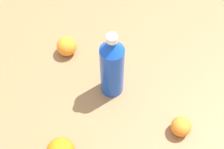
% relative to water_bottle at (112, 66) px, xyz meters
% --- Properties ---
extents(ground_plane, '(2.40, 2.40, 0.00)m').
position_rel_water_bottle_xyz_m(ground_plane, '(-0.02, 0.03, -0.12)').
color(ground_plane, olive).
extents(water_bottle, '(0.07, 0.07, 0.26)m').
position_rel_water_bottle_xyz_m(water_bottle, '(0.00, 0.00, 0.00)').
color(water_bottle, blue).
rests_on(water_bottle, ground_plane).
extents(orange_1, '(0.06, 0.06, 0.06)m').
position_rel_water_bottle_xyz_m(orange_1, '(0.25, 0.00, -0.09)').
color(orange_1, orange).
rests_on(orange_1, ground_plane).
extents(orange_2, '(0.07, 0.07, 0.07)m').
position_rel_water_bottle_xyz_m(orange_2, '(-0.21, 0.02, -0.09)').
color(orange_2, orange).
rests_on(orange_2, ground_plane).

